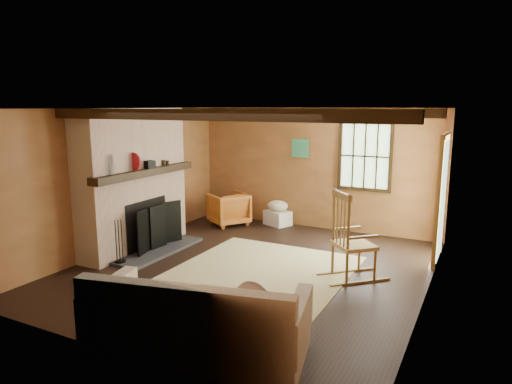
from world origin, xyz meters
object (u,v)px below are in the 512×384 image
Objects in this scene: fireplace at (135,186)px; armchair at (229,209)px; laundry_basket at (278,218)px; sofa at (197,326)px; rocking_chair at (351,242)px.

armchair is (0.58, 2.13, -0.77)m from fireplace.
laundry_basket is at bearing 59.33° from fireplace.
sofa is at bearing 60.42° from armchair.
fireplace is at bearing 50.55° from rocking_chair.
rocking_chair is (3.68, 0.30, -0.56)m from fireplace.
rocking_chair is at bearing -46.10° from laundry_basket.
sofa is (2.91, -2.41, -0.79)m from fireplace.
sofa is at bearing -74.30° from laundry_basket.
laundry_basket is at bearing 147.84° from armchair.
armchair is (-0.93, -0.42, 0.19)m from laundry_basket.
fireplace is 3.26× the size of armchair.
fireplace is 1.05× the size of sofa.
rocking_chair is at bearing 4.70° from fireplace.
laundry_basket is at bearing 93.10° from sofa.
sofa is 5.09m from armchair.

